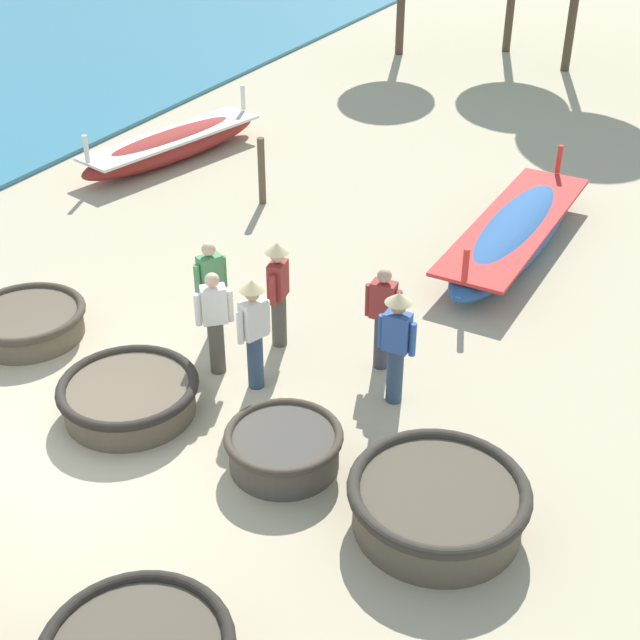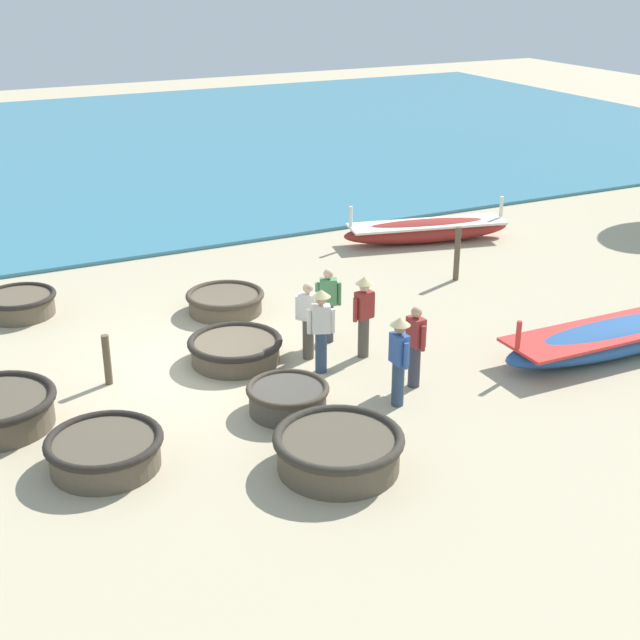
% 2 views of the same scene
% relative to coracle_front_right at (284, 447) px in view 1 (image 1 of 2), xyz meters
% --- Properties ---
extents(ground_plane, '(80.00, 80.00, 0.00)m').
position_rel_coracle_front_right_xyz_m(ground_plane, '(-2.41, -0.77, -0.27)').
color(ground_plane, '#BCAD8C').
extents(coracle_front_right, '(1.45, 1.45, 0.50)m').
position_rel_coracle_front_right_xyz_m(coracle_front_right, '(0.00, 0.00, 0.00)').
color(coracle_front_right, '#4C473F').
rests_on(coracle_front_right, ground).
extents(coracle_center, '(1.74, 1.74, 0.47)m').
position_rel_coracle_front_right_xyz_m(coracle_center, '(-4.84, 0.68, -0.02)').
color(coracle_center, brown).
rests_on(coracle_center, ground).
extents(coracle_front_left, '(2.04, 2.04, 0.60)m').
position_rel_coracle_front_right_xyz_m(coracle_front_left, '(2.02, -0.06, 0.06)').
color(coracle_front_left, brown).
rests_on(coracle_front_left, ground).
extents(coracle_nearest, '(1.85, 1.85, 0.49)m').
position_rel_coracle_front_right_xyz_m(coracle_nearest, '(-2.32, -0.07, -0.00)').
color(coracle_nearest, brown).
rests_on(coracle_nearest, ground).
extents(long_boat_ochre_hull, '(1.31, 5.40, 1.11)m').
position_rel_coracle_front_right_xyz_m(long_boat_ochre_hull, '(0.63, 6.92, 0.05)').
color(long_boat_ochre_hull, '#285693').
rests_on(long_boat_ochre_hull, ground).
extents(long_boat_red_hull, '(1.98, 4.82, 1.14)m').
position_rel_coracle_front_right_xyz_m(long_boat_red_hull, '(-7.22, 7.49, 0.06)').
color(long_boat_red_hull, maroon).
rests_on(long_boat_red_hull, ground).
extents(fisherman_with_hat, '(0.36, 0.50, 1.67)m').
position_rel_coracle_front_right_xyz_m(fisherman_with_hat, '(-1.17, 1.23, 0.69)').
color(fisherman_with_hat, '#2D425B').
rests_on(fisherman_with_hat, ground).
extents(fisherman_standing_right, '(0.53, 0.25, 1.57)m').
position_rel_coracle_front_right_xyz_m(fisherman_standing_right, '(0.13, 2.49, 0.56)').
color(fisherman_standing_right, '#383842').
rests_on(fisherman_standing_right, ground).
extents(fisherman_standing_left, '(0.53, 0.36, 1.67)m').
position_rel_coracle_front_right_xyz_m(fisherman_standing_left, '(0.63, 1.84, 0.69)').
color(fisherman_standing_left, '#2D425B').
rests_on(fisherman_standing_left, ground).
extents(fisherman_by_coracle, '(0.34, 0.49, 1.57)m').
position_rel_coracle_front_right_xyz_m(fisherman_by_coracle, '(-2.39, 2.00, 0.56)').
color(fisherman_by_coracle, '#383842').
rests_on(fisherman_by_coracle, ground).
extents(fisherman_hauling, '(0.41, 0.39, 1.57)m').
position_rel_coracle_front_right_xyz_m(fisherman_hauling, '(-1.84, 1.28, 0.56)').
color(fisherman_hauling, '#4C473D').
rests_on(fisherman_hauling, ground).
extents(fisherman_crouching, '(0.36, 0.52, 1.67)m').
position_rel_coracle_front_right_xyz_m(fisherman_crouching, '(-1.43, 2.29, 0.69)').
color(fisherman_crouching, '#4C473D').
rests_on(fisherman_crouching, ground).
extents(mooring_post_shoreline, '(0.14, 0.14, 1.33)m').
position_rel_coracle_front_right_xyz_m(mooring_post_shoreline, '(-4.30, 6.46, 0.39)').
color(mooring_post_shoreline, brown).
rests_on(mooring_post_shoreline, ground).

